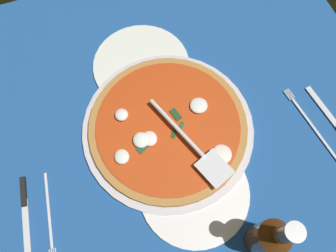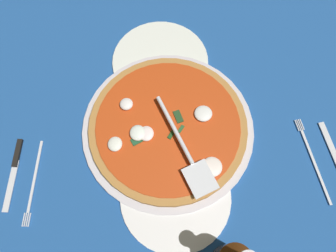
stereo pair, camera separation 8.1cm
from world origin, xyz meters
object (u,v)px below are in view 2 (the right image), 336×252
at_px(pizza_server, 185,149).
at_px(place_setting_far, 24,175).
at_px(dinner_plate_left, 176,197).
at_px(pizza, 168,127).
at_px(dinner_plate_right, 160,61).
at_px(place_setting_near, 327,165).

xyz_separation_m(pizza_server, place_setting_far, (-0.02, 0.38, -0.04)).
xyz_separation_m(dinner_plate_left, pizza_server, (0.10, -0.03, 0.04)).
relative_size(dinner_plate_left, pizza, 0.66).
bearing_deg(place_setting_far, pizza_server, 99.85).
relative_size(dinner_plate_right, pizza, 0.67).
distance_m(dinner_plate_left, place_setting_near, 0.37).
xyz_separation_m(dinner_plate_left, pizza, (0.17, 0.00, 0.02)).
relative_size(pizza, pizza_server, 1.52).
relative_size(dinner_plate_right, place_setting_far, 1.17).
height_order(dinner_plate_right, place_setting_near, place_setting_near).
bearing_deg(pizza_server, place_setting_near, 60.22).
bearing_deg(dinner_plate_right, place_setting_near, -130.52).
height_order(dinner_plate_left, pizza_server, pizza_server).
xyz_separation_m(dinner_plate_right, pizza, (-0.20, -0.00, 0.02)).
height_order(pizza, pizza_server, pizza_server).
bearing_deg(pizza, place_setting_near, -108.14).
height_order(dinner_plate_left, dinner_plate_right, same).
distance_m(dinner_plate_right, pizza, 0.20).
relative_size(dinner_plate_left, pizza_server, 1.00).
bearing_deg(place_setting_far, pizza, 111.22).
bearing_deg(place_setting_near, dinner_plate_left, 89.57).
distance_m(pizza_server, place_setting_near, 0.34).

